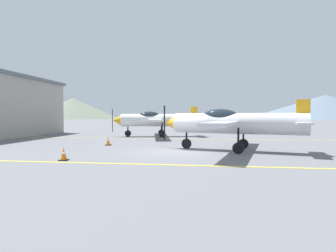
{
  "coord_description": "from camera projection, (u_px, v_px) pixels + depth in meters",
  "views": [
    {
      "loc": [
        1.55,
        -14.96,
        2.04
      ],
      "look_at": [
        -1.18,
        6.0,
        1.2
      ],
      "focal_mm": 28.95,
      "sensor_mm": 36.0,
      "label": 1
    }
  ],
  "objects": [
    {
      "name": "traffic_cone_front",
      "position": [
        64.0,
        154.0,
        12.21
      ],
      "size": [
        0.36,
        0.36,
        0.59
      ],
      "color": "black",
      "rests_on": "ground_plane"
    },
    {
      "name": "ground_plane",
      "position": [
        175.0,
        152.0,
        15.1
      ],
      "size": [
        400.0,
        400.0,
        0.0
      ],
      "primitive_type": "plane",
      "color": "slate"
    },
    {
      "name": "apron_line_near",
      "position": [
        165.0,
        165.0,
        11.09
      ],
      "size": [
        80.0,
        0.16,
        0.01
      ],
      "primitive_type": "cube",
      "color": "yellow",
      "rests_on": "ground_plane"
    },
    {
      "name": "car_sedan",
      "position": [
        287.0,
        126.0,
        31.35
      ],
      "size": [
        2.64,
        4.56,
        1.62
      ],
      "color": "#3372BF",
      "rests_on": "ground_plane"
    },
    {
      "name": "hill_centerleft",
      "position": [
        325.0,
        107.0,
        147.09
      ],
      "size": [
        83.84,
        83.84,
        13.11
      ],
      "primitive_type": "cone",
      "color": "slate",
      "rests_on": "ground_plane"
    },
    {
      "name": "apron_line_far",
      "position": [
        185.0,
        139.0,
        23.2
      ],
      "size": [
        80.0,
        0.16,
        0.01
      ],
      "primitive_type": "cube",
      "color": "yellow",
      "rests_on": "ground_plane"
    },
    {
      "name": "traffic_cone_side",
      "position": [
        108.0,
        141.0,
        18.39
      ],
      "size": [
        0.36,
        0.36,
        0.59
      ],
      "color": "black",
      "rests_on": "ground_plane"
    },
    {
      "name": "airplane_near",
      "position": [
        232.0,
        123.0,
        15.52
      ],
      "size": [
        8.39,
        9.52,
        2.87
      ],
      "color": "silver",
      "rests_on": "ground_plane"
    },
    {
      "name": "hill_left",
      "position": [
        73.0,
        108.0,
        158.51
      ],
      "size": [
        52.23,
        52.23,
        12.11
      ],
      "primitive_type": "cone",
      "color": "slate",
      "rests_on": "ground_plane"
    },
    {
      "name": "airplane_mid",
      "position": [
        156.0,
        120.0,
        26.08
      ],
      "size": [
        8.39,
        9.58,
        2.87
      ],
      "color": "white",
      "rests_on": "ground_plane"
    }
  ]
}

